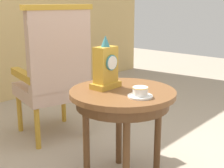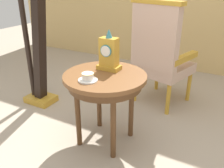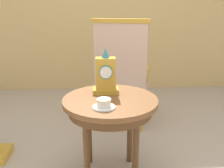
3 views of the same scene
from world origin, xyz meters
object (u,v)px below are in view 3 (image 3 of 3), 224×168
teacup_left (104,104)px  armchair (122,72)px  side_table (110,109)px  mantel_clock (106,75)px

teacup_left → armchair: armchair is taller
teacup_left → armchair: size_ratio=0.13×
armchair → side_table: bearing=-100.7°
mantel_clock → armchair: size_ratio=0.29×
side_table → teacup_left: size_ratio=4.55×
teacup_left → armchair: bearing=78.5°
armchair → teacup_left: bearing=-101.5°
teacup_left → mantel_clock: (0.02, 0.29, 0.11)m
teacup_left → armchair: (0.21, 1.04, -0.06)m
mantel_clock → side_table: bearing=-76.4°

